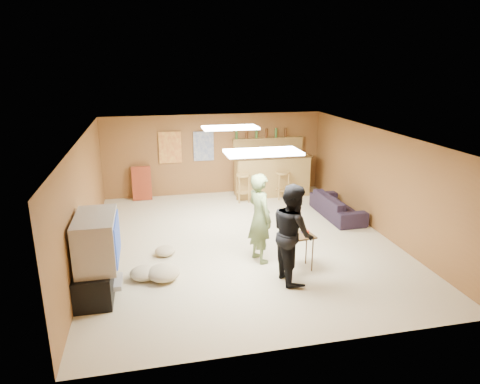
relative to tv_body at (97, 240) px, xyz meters
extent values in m
plane|color=beige|center=(2.65, 1.50, -0.90)|extent=(7.00, 7.00, 0.00)
cube|color=silver|center=(2.65, 1.50, 1.30)|extent=(6.00, 7.00, 0.02)
cube|color=brown|center=(2.65, 5.00, 0.20)|extent=(6.00, 0.02, 2.20)
cube|color=brown|center=(2.65, -2.00, 0.20)|extent=(6.00, 0.02, 2.20)
cube|color=brown|center=(-0.35, 1.50, 0.20)|extent=(0.02, 7.00, 2.20)
cube|color=brown|center=(5.65, 1.50, 0.20)|extent=(0.02, 7.00, 2.20)
cube|color=black|center=(-0.07, 0.00, -0.65)|extent=(0.55, 1.30, 0.50)
cube|color=#B2B2B7|center=(0.15, 0.00, -0.75)|extent=(0.35, 0.50, 0.08)
cube|color=#B2B2B7|center=(0.00, 0.00, 0.00)|extent=(0.60, 1.10, 0.80)
cube|color=navy|center=(0.31, 0.00, 0.00)|extent=(0.02, 0.95, 0.65)
cube|color=olive|center=(4.15, 4.45, -0.35)|extent=(2.00, 0.60, 1.10)
cube|color=#3C2813|center=(4.15, 4.20, 0.20)|extent=(2.10, 0.12, 0.05)
cube|color=olive|center=(4.15, 4.90, 0.60)|extent=(2.00, 0.18, 0.05)
cube|color=olive|center=(4.15, 4.92, 0.30)|extent=(2.00, 0.14, 0.60)
cube|color=#BF3F26|center=(1.45, 4.96, 0.45)|extent=(0.60, 0.03, 0.85)
cube|color=#334C99|center=(2.35, 4.96, 0.45)|extent=(0.55, 0.03, 0.80)
cube|color=maroon|center=(0.65, 4.80, -0.45)|extent=(0.50, 0.26, 0.91)
cube|color=white|center=(2.65, 0.00, 1.27)|extent=(1.20, 0.60, 0.04)
cube|color=white|center=(2.65, 2.70, 1.27)|extent=(1.20, 0.60, 0.04)
imported|color=#56683C|center=(2.77, 0.57, -0.06)|extent=(0.56, 0.70, 1.67)
imported|color=black|center=(3.12, -0.24, -0.06)|extent=(0.69, 0.86, 1.68)
imported|color=black|center=(5.19, 2.46, -0.64)|extent=(0.73, 1.78, 0.52)
cube|color=#3C2813|center=(3.36, 0.09, -0.58)|extent=(0.55, 0.47, 0.65)
cylinder|color=red|center=(3.25, 0.14, -0.20)|extent=(0.10, 0.10, 0.11)
cylinder|color=red|center=(3.47, 0.00, -0.20)|extent=(0.09, 0.09, 0.11)
cylinder|color=navy|center=(3.47, 0.20, -0.20)|extent=(0.09, 0.09, 0.10)
ellipsoid|color=tan|center=(0.99, 0.20, -0.78)|extent=(0.57, 0.57, 0.25)
ellipsoid|color=tan|center=(1.07, 1.17, -0.81)|extent=(0.46, 0.46, 0.17)
ellipsoid|color=tan|center=(0.66, 0.30, -0.79)|extent=(0.61, 0.61, 0.21)
camera|label=1|loc=(0.87, -6.45, 2.65)|focal=32.00mm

